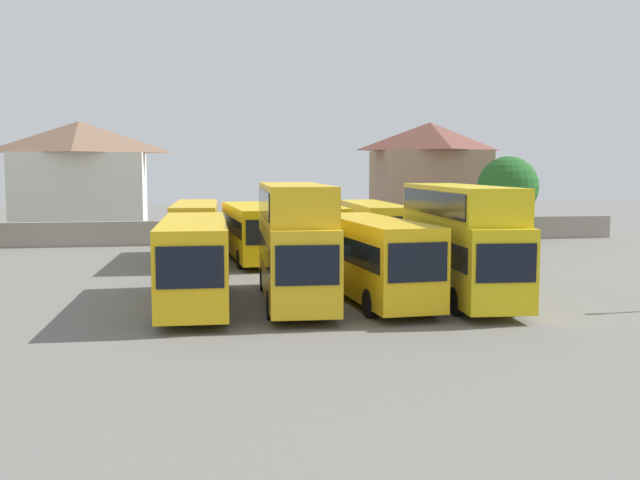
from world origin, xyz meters
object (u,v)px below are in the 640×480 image
(bus_5, at_px, (196,228))
(bus_3, at_px, (374,255))
(house_terrace_left, at_px, (80,178))
(bus_2, at_px, (294,236))
(house_terrace_centre, at_px, (429,176))
(bus_8, at_px, (373,226))
(tree_behind_wall, at_px, (508,187))
(bus_6, at_px, (252,229))
(bus_4, at_px, (459,235))
(bus_1, at_px, (194,258))
(bus_7, at_px, (318,228))

(bus_5, bearing_deg, bus_3, 27.83)
(bus_5, bearing_deg, house_terrace_left, -150.99)
(bus_2, distance_m, house_terrace_centre, 37.14)
(bus_8, bearing_deg, tree_behind_wall, 124.30)
(bus_6, relative_size, house_terrace_centre, 1.21)
(bus_4, bearing_deg, bus_2, -87.95)
(bus_5, height_order, bus_8, bus_5)
(bus_2, xyz_separation_m, tree_behind_wall, (19.82, 22.89, 1.43))
(bus_2, relative_size, bus_8, 0.94)
(bus_6, bearing_deg, bus_3, 11.53)
(bus_4, bearing_deg, bus_1, -86.75)
(bus_3, xyz_separation_m, bus_6, (-3.92, 15.09, -0.07))
(bus_2, bearing_deg, bus_5, -162.09)
(tree_behind_wall, bearing_deg, bus_3, -125.30)
(bus_3, xyz_separation_m, bus_5, (-7.31, 15.42, 0.02))
(bus_8, xyz_separation_m, tree_behind_wall, (12.65, 7.84, 2.27))
(bus_3, distance_m, bus_6, 15.59)
(bus_6, xyz_separation_m, house_terrace_left, (-12.69, 18.96, 2.93))
(bus_5, distance_m, bus_8, 11.13)
(tree_behind_wall, bearing_deg, house_terrace_left, 161.95)
(bus_8, bearing_deg, house_terrace_centre, 154.11)
(house_terrace_left, bearing_deg, bus_1, -74.93)
(bus_2, bearing_deg, bus_1, -85.45)
(bus_5, xyz_separation_m, house_terrace_left, (-9.30, 18.62, 2.84))
(bus_3, relative_size, house_terrace_centre, 1.05)
(bus_1, relative_size, house_terrace_centre, 1.12)
(bus_1, distance_m, house_terrace_centre, 39.34)
(bus_2, height_order, bus_4, bus_2)
(bus_2, xyz_separation_m, bus_4, (7.17, -0.24, -0.04))
(bus_5, distance_m, bus_6, 3.41)
(bus_8, bearing_deg, bus_6, -85.02)
(tree_behind_wall, bearing_deg, bus_4, -118.68)
(bus_2, height_order, bus_6, bus_2)
(bus_4, distance_m, bus_5, 18.92)
(bus_7, height_order, tree_behind_wall, tree_behind_wall)
(house_terrace_left, height_order, tree_behind_wall, house_terrace_left)
(bus_7, height_order, house_terrace_centre, house_terrace_centre)
(bus_2, distance_m, bus_4, 7.17)
(house_terrace_left, xyz_separation_m, tree_behind_wall, (33.08, -10.78, -0.63))
(bus_6, relative_size, bus_8, 1.03)
(bus_1, bearing_deg, bus_3, 89.42)
(bus_2, xyz_separation_m, bus_3, (3.35, -0.38, -0.81))
(tree_behind_wall, bearing_deg, bus_6, -158.14)
(bus_3, bearing_deg, bus_4, 88.25)
(bus_8, height_order, house_terrace_centre, house_terrace_centre)
(bus_4, distance_m, house_terrace_left, 39.64)
(bus_1, height_order, bus_3, bus_1)
(bus_1, distance_m, house_terrace_left, 35.09)
(bus_4, distance_m, tree_behind_wall, 26.40)
(house_terrace_left, height_order, house_terrace_centre, house_terrace_centre)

